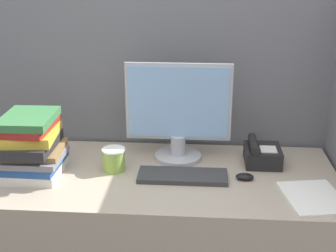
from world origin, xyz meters
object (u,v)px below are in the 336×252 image
Objects in this scene: desk_telephone at (262,154)px; coffee_cup at (114,159)px; keyboard at (183,176)px; book_stack at (32,146)px; monitor at (178,115)px; mouse at (245,177)px.

coffee_cup is at bearing -169.74° from desk_telephone.
coffee_cup reaches higher than keyboard.
book_stack reaches higher than desk_telephone.
monitor is at bearing 175.33° from desk_telephone.
mouse is at bearing 1.05° from book_stack.
book_stack reaches higher than coffee_cup.
monitor is at bearing 19.36° from book_stack.
mouse is 0.90m from book_stack.
keyboard is 3.71× the size of coffee_cup.
mouse is at bearing -117.75° from desk_telephone.
desk_telephone is at bearing 26.38° from keyboard.
keyboard is 0.26m from mouse.
mouse is at bearing 1.52° from keyboard.
keyboard is 4.97× the size of mouse.
desk_telephone is (0.35, 0.17, 0.03)m from keyboard.
monitor is 1.61× the size of book_stack.
monitor is at bearing 28.67° from coffee_cup.
monitor reaches higher than desk_telephone.
desk_telephone reaches higher than coffee_cup.
mouse is (0.29, -0.20, -0.20)m from monitor.
desk_telephone is (0.98, 0.18, -0.09)m from book_stack.
mouse is (0.26, 0.01, 0.00)m from keyboard.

